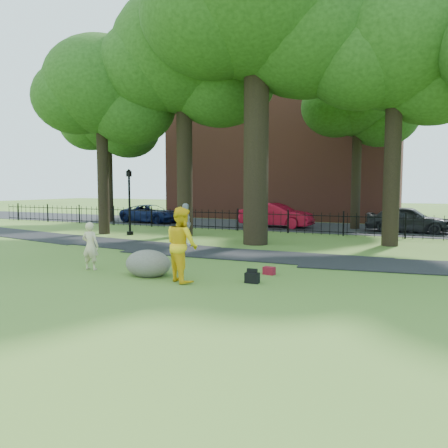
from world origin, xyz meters
The scene contains 17 objects.
ground centered at (0.00, 0.00, 0.00)m, with size 120.00×120.00×0.00m, color #426523.
footpath centered at (1.00, 3.90, 0.00)m, with size 36.00×2.60×0.03m, color black.
street centered at (0.00, 16.00, 0.00)m, with size 80.00×7.00×0.02m, color black.
iron_fence centered at (0.00, 12.00, 0.60)m, with size 44.00×0.04×1.20m.
brick_building centered at (-4.00, 24.00, 6.00)m, with size 18.00×8.00×12.00m, color brown.
big_tree centered at (0.13, 7.09, 10.14)m, with size 10.08×8.61×14.37m.
tree_row centered at (0.52, 8.40, 8.15)m, with size 26.82×7.96×12.42m.
woman centered at (-2.52, -0.77, 0.75)m, with size 0.55×0.36×1.49m, color beige.
man centered at (0.91, -1.02, 1.02)m, with size 0.99×0.77×2.05m, color yellow.
pedestrian centered at (-2.46, 4.99, 0.93)m, with size 1.09×0.45×1.86m, color #ABABB0.
boulder centered at (-0.37, -0.77, 0.41)m, with size 1.40×1.05×0.82m, color slate.
lamppost centered at (-7.37, 7.61, 1.72)m, with size 0.35×0.35×3.50m.
backpack centered at (2.72, -0.38, 0.14)m, with size 0.37×0.23×0.28m, color black.
red_bag centered at (2.77, 0.86, 0.11)m, with size 0.33×0.21×0.23m, color maroon.
red_sedan centered at (-1.67, 14.97, 0.76)m, with size 1.60×4.60×1.51m, color maroon.
navy_van centered at (-10.83, 14.64, 0.63)m, with size 2.10×4.55×1.26m, color #0D1742.
grey_car centered at (5.95, 15.19, 0.75)m, with size 1.76×4.38×1.49m, color black.
Camera 1 is at (6.92, -11.19, 2.62)m, focal length 35.00 mm.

